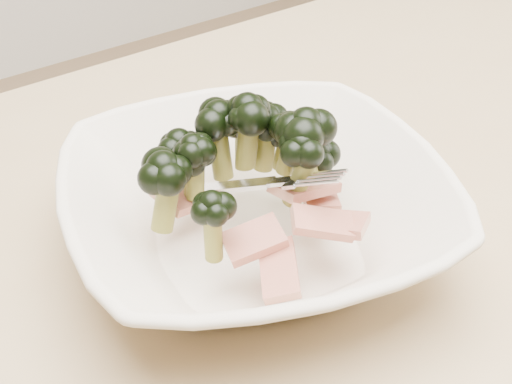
# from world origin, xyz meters

# --- Properties ---
(dining_table) EXTENTS (1.20, 0.80, 0.75)m
(dining_table) POSITION_xyz_m (0.00, 0.00, 0.65)
(dining_table) COLOR tan
(dining_table) RESTS_ON ground
(broccoli_dish) EXTENTS (0.35, 0.35, 0.12)m
(broccoli_dish) POSITION_xyz_m (-0.07, 0.04, 0.79)
(broccoli_dish) COLOR beige
(broccoli_dish) RESTS_ON dining_table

